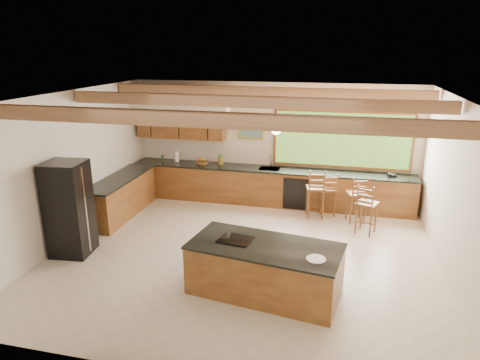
# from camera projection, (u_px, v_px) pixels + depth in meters

# --- Properties ---
(ground) EXTENTS (7.20, 7.20, 0.00)m
(ground) POSITION_uv_depth(u_px,v_px,m) (243.00, 255.00, 8.20)
(ground) COLOR beige
(ground) RESTS_ON ground
(room_shell) EXTENTS (7.27, 6.54, 3.02)m
(room_shell) POSITION_uv_depth(u_px,v_px,m) (243.00, 134.00, 8.18)
(room_shell) COLOR beige
(room_shell) RESTS_ON ground
(counter_run) EXTENTS (7.12, 3.10, 1.24)m
(counter_run) POSITION_uv_depth(u_px,v_px,m) (234.00, 188.00, 10.58)
(counter_run) COLOR brown
(counter_run) RESTS_ON ground
(island) EXTENTS (2.54, 1.48, 0.85)m
(island) POSITION_uv_depth(u_px,v_px,m) (265.00, 269.00, 6.85)
(island) COLOR brown
(island) RESTS_ON ground
(refrigerator) EXTENTS (0.77, 0.76, 1.82)m
(refrigerator) POSITION_uv_depth(u_px,v_px,m) (69.00, 209.00, 8.03)
(refrigerator) COLOR black
(refrigerator) RESTS_ON ground
(bar_stool_a) EXTENTS (0.49, 0.49, 1.18)m
(bar_stool_a) POSITION_uv_depth(u_px,v_px,m) (316.00, 189.00, 9.79)
(bar_stool_a) COLOR brown
(bar_stool_a) RESTS_ON ground
(bar_stool_b) EXTENTS (0.48, 0.48, 1.06)m
(bar_stool_b) POSITION_uv_depth(u_px,v_px,m) (327.00, 191.00, 9.91)
(bar_stool_b) COLOR brown
(bar_stool_b) RESTS_ON ground
(bar_stool_c) EXTENTS (0.52, 0.52, 1.11)m
(bar_stool_c) POSITION_uv_depth(u_px,v_px,m) (367.00, 205.00, 8.92)
(bar_stool_c) COLOR brown
(bar_stool_c) RESTS_ON ground
(bar_stool_d) EXTENTS (0.50, 0.50, 1.11)m
(bar_stool_d) POSITION_uv_depth(u_px,v_px,m) (357.00, 195.00, 9.53)
(bar_stool_d) COLOR brown
(bar_stool_d) RESTS_ON ground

